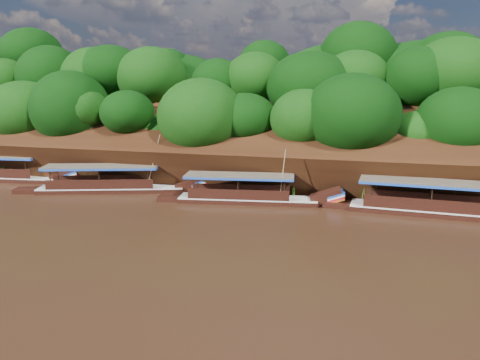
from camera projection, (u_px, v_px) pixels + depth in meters
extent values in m
plane|color=black|center=(257.00, 231.00, 31.56)|extent=(160.00, 160.00, 0.00)
cube|color=black|center=(294.00, 147.00, 45.94)|extent=(120.00, 16.12, 13.64)
cube|color=black|center=(306.00, 165.00, 56.11)|extent=(120.00, 24.00, 12.00)
ellipsoid|color=#0D450B|center=(63.00, 88.00, 58.16)|extent=(20.00, 10.00, 8.00)
ellipsoid|color=#0D450B|center=(233.00, 147.00, 46.54)|extent=(18.00, 8.00, 6.40)
ellipsoid|color=#0D450B|center=(305.00, 88.00, 51.37)|extent=(24.00, 11.00, 8.40)
cube|color=black|center=(441.00, 215.00, 35.17)|extent=(13.41, 3.08, 0.94)
cube|color=silver|center=(442.00, 210.00, 35.08)|extent=(13.42, 3.14, 0.10)
cube|color=brown|center=(432.00, 182.00, 34.91)|extent=(10.55, 3.25, 0.12)
cube|color=#1B48B4|center=(432.00, 184.00, 34.94)|extent=(10.55, 3.25, 0.19)
cube|color=black|center=(248.00, 202.00, 38.90)|extent=(11.61, 3.73, 0.86)
cube|color=silver|center=(248.00, 198.00, 38.81)|extent=(11.62, 3.80, 0.10)
cube|color=black|center=(326.00, 197.00, 38.01)|extent=(2.91, 1.95, 1.61)
cube|color=#1B48B4|center=(335.00, 194.00, 37.87)|extent=(1.63, 1.82, 0.59)
cube|color=red|center=(335.00, 198.00, 37.93)|extent=(1.63, 1.82, 0.59)
cube|color=brown|center=(239.00, 175.00, 38.50)|extent=(9.20, 3.68, 0.11)
cube|color=#1B48B4|center=(239.00, 177.00, 38.53)|extent=(9.20, 3.68, 0.17)
cylinder|color=tan|center=(283.00, 174.00, 37.48)|extent=(0.63, 0.84, 4.19)
cube|color=black|center=(112.00, 192.00, 42.70)|extent=(13.06, 6.05, 0.89)
cube|color=silver|center=(111.00, 187.00, 42.61)|extent=(13.08, 6.11, 0.10)
cube|color=black|center=(192.00, 183.00, 42.88)|extent=(3.41, 2.49, 1.75)
cube|color=#1B48B4|center=(201.00, 180.00, 42.85)|extent=(2.04, 2.10, 0.65)
cube|color=red|center=(201.00, 184.00, 42.92)|extent=(2.04, 2.10, 0.65)
cube|color=brown|center=(101.00, 166.00, 42.17)|extent=(10.47, 5.49, 0.12)
cube|color=#1B48B4|center=(101.00, 167.00, 42.19)|extent=(10.47, 5.49, 0.18)
cylinder|color=tan|center=(154.00, 160.00, 42.08)|extent=(0.77, 1.70, 4.61)
cube|color=black|center=(4.00, 180.00, 47.49)|extent=(12.50, 3.72, 0.96)
cube|color=silver|center=(3.00, 176.00, 47.40)|extent=(12.51, 3.79, 0.11)
cube|color=black|center=(67.00, 175.00, 46.32)|extent=(3.11, 2.07, 1.76)
cube|color=#1B48B4|center=(74.00, 172.00, 46.14)|extent=(1.71, 1.98, 0.64)
cube|color=red|center=(74.00, 176.00, 46.21)|extent=(1.71, 1.98, 0.64)
cone|color=#3C731C|center=(84.00, 179.00, 44.96)|extent=(1.50, 1.50, 1.40)
cone|color=#3C731C|center=(144.00, 178.00, 43.73)|extent=(1.50, 1.50, 2.01)
cone|color=#3C731C|center=(221.00, 186.00, 41.95)|extent=(1.50, 1.50, 1.32)
cone|color=#3C731C|center=(292.00, 188.00, 40.28)|extent=(1.50, 1.50, 1.75)
cone|color=#3C731C|center=(368.00, 193.00, 38.30)|extent=(1.50, 1.50, 1.81)
cone|color=#3C731C|center=(449.00, 199.00, 36.79)|extent=(1.50, 1.50, 1.62)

